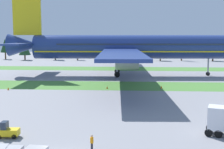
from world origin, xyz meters
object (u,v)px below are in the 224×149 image
Objects in this scene: airliner at (125,47)px; taxiway_marker_1 at (161,87)px; taxiway_marker_0 at (8,89)px; ground_crew_marshaller at (92,142)px; baggage_tug at (7,131)px; taxiway_marker_2 at (107,87)px.

airliner reaches higher than taxiway_marker_1.
ground_crew_marshaller is at bearing -55.71° from taxiway_marker_0.
airliner is at bearing 164.41° from baggage_tug.
baggage_tug reaches higher than taxiway_marker_1.
airliner is at bearing 81.34° from taxiway_marker_2.
airliner is at bearing 46.08° from taxiway_marker_0.
taxiway_marker_0 is 1.01× the size of taxiway_marker_2.
ground_crew_marshaller is at bearing 68.99° from baggage_tug.
airliner is 50.43× the size of ground_crew_marshaller.
taxiway_marker_1 is (9.02, -22.49, -8.50)m from airliner.
baggage_tug reaches higher than taxiway_marker_0.
ground_crew_marshaller reaches higher than taxiway_marker_0.
taxiway_marker_0 is 22.43m from taxiway_marker_2.
taxiway_marker_1 is (21.94, 35.33, -0.48)m from baggage_tug.
ground_crew_marshaller is 37.71m from taxiway_marker_2.
baggage_tug is (-12.92, -57.82, -8.02)m from airliner.
taxiway_marker_1 reaches higher than taxiway_marker_0.
baggage_tug is 41.59m from taxiway_marker_1.
taxiway_marker_1 is (34.82, 4.30, 0.01)m from taxiway_marker_0.
ground_crew_marshaller is 41.76m from taxiway_marker_0.
taxiway_marker_1 is at bearing 145.16° from baggage_tug.
taxiway_marker_2 is (9.32, 34.21, -0.49)m from baggage_tug.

